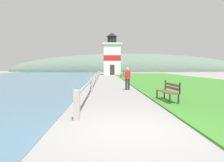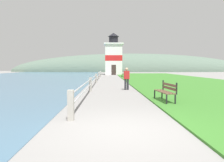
# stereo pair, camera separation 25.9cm
# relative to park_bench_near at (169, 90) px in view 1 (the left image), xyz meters

# --- Properties ---
(ground_plane) EXTENTS (160.00, 160.00, 0.00)m
(ground_plane) POSITION_rel_park_bench_near_xyz_m (-2.25, -4.32, -0.54)
(ground_plane) COLOR gray
(grass_verge) EXTENTS (12.00, 55.74, 0.06)m
(grass_verge) POSITION_rel_park_bench_near_xyz_m (5.35, 14.26, -0.51)
(grass_verge) COLOR #387528
(grass_verge) RESTS_ON ground_plane
(seawall_railing) EXTENTS (0.18, 30.77, 0.91)m
(seawall_railing) POSITION_rel_park_bench_near_xyz_m (-3.74, 11.97, 0.02)
(seawall_railing) COLOR #A8A399
(seawall_railing) RESTS_ON ground_plane
(park_bench_near) EXTENTS (0.60, 1.76, 0.94)m
(park_bench_near) POSITION_rel_park_bench_near_xyz_m (0.00, 0.00, 0.00)
(park_bench_near) COLOR brown
(park_bench_near) RESTS_ON ground_plane
(park_bench_midway) EXTENTS (0.68, 1.88, 0.94)m
(park_bench_midway) POSITION_rel_park_bench_near_xyz_m (-0.01, 24.51, 0.00)
(park_bench_midway) COLOR brown
(park_bench_midway) RESTS_ON ground_plane
(lighthouse) EXTENTS (3.85, 3.85, 8.46)m
(lighthouse) POSITION_rel_park_bench_near_xyz_m (-1.31, 34.82, 3.08)
(lighthouse) COLOR white
(lighthouse) RESTS_ON ground_plane
(person_strolling) EXTENTS (0.39, 0.23, 1.54)m
(person_strolling) POSITION_rel_park_bench_near_xyz_m (-1.31, 5.29, 0.30)
(person_strolling) COLOR #28282D
(person_strolling) RESTS_ON ground_plane
(distant_hillside) EXTENTS (80.00, 16.00, 12.00)m
(distant_hillside) POSITION_rel_park_bench_near_xyz_m (5.75, 62.84, -0.54)
(distant_hillside) COLOR #566B5B
(distant_hillside) RESTS_ON ground_plane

